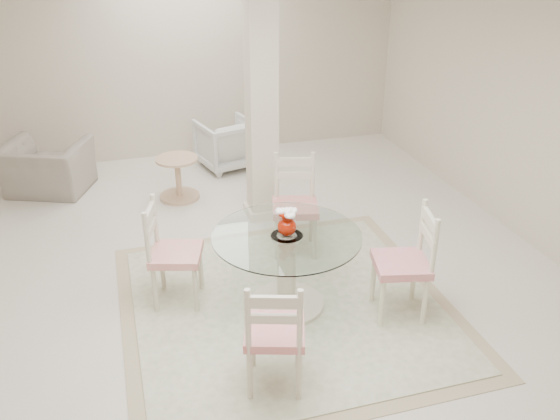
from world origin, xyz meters
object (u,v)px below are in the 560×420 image
object	(u,v)px
recliner_taupe	(47,168)
armchair_white	(227,144)
dining_table	(287,271)
side_table	(178,180)
dining_chair_south	(274,328)
red_vase	(287,222)
dining_chair_east	(410,255)
dining_chair_north	(295,197)
column	(261,99)
dining_chair_west	(167,246)

from	to	relation	value
recliner_taupe	armchair_white	size ratio (longest dim) A/B	1.34
dining_table	side_table	xyz separation A→B (m)	(-0.60, 2.50, -0.13)
dining_table	dining_chair_south	bearing A→B (deg)	-111.54
side_table	red_vase	bearing A→B (deg)	-76.54
armchair_white	red_vase	bearing A→B (deg)	72.60
dining_chair_east	armchair_white	world-z (taller)	dining_chair_east
dining_table	dining_chair_north	size ratio (longest dim) A/B	1.12
dining_chair_south	armchair_white	distance (m)	4.32
column	dining_chair_north	world-z (taller)	column
recliner_taupe	side_table	xyz separation A→B (m)	(1.52, -0.64, -0.07)
red_vase	side_table	bearing A→B (deg)	103.46
dining_table	dining_chair_east	distance (m)	1.04
column	dining_chair_west	size ratio (longest dim) A/B	2.56
dining_table	dining_chair_west	bearing A→B (deg)	158.53
recliner_taupe	dining_chair_south	bearing A→B (deg)	134.92
dining_chair_north	side_table	bearing A→B (deg)	136.59
red_vase	dining_chair_north	distance (m)	1.05
dining_chair_east	armchair_white	bearing A→B (deg)	-155.00
recliner_taupe	side_table	bearing A→B (deg)	178.96
dining_chair_east	dining_chair_west	size ratio (longest dim) A/B	1.03
column	dining_chair_east	distance (m)	2.40
dining_chair_east	recliner_taupe	distance (m)	4.67
dining_chair_north	armchair_white	world-z (taller)	dining_chair_north
dining_table	column	bearing A→B (deg)	81.76
column	recliner_taupe	size ratio (longest dim) A/B	2.81
dining_chair_south	recliner_taupe	bearing A→B (deg)	-49.69
armchair_white	dining_chair_south	bearing A→B (deg)	68.26
dining_chair_east	dining_chair_north	world-z (taller)	dining_chair_north
dining_chair_south	recliner_taupe	xyz separation A→B (m)	(-1.74, 4.09, -0.23)
red_vase	dining_table	bearing A→B (deg)	161.57
dining_chair_west	side_table	distance (m)	2.18
dining_chair_north	side_table	xyz separation A→B (m)	(-0.97, 1.55, -0.34)
red_vase	column	bearing A→B (deg)	81.78
red_vase	armchair_white	distance (m)	3.38
dining_chair_south	recliner_taupe	distance (m)	4.45
dining_chair_north	recliner_taupe	size ratio (longest dim) A/B	1.15
dining_chair_north	dining_chair_south	xyz separation A→B (m)	(-0.75, -1.90, -0.03)
dining_chair_west	dining_chair_south	world-z (taller)	dining_chair_west
dining_chair_north	dining_chair_west	distance (m)	1.44
dining_table	red_vase	size ratio (longest dim) A/B	5.15
armchair_white	column	bearing A→B (deg)	78.89
armchair_white	dining_table	bearing A→B (deg)	72.59
column	side_table	world-z (taller)	column
dining_table	dining_chair_north	distance (m)	1.04
dining_chair_west	armchair_white	world-z (taller)	dining_chair_west
armchair_white	side_table	size ratio (longest dim) A/B	1.39
dining_chair_south	side_table	xyz separation A→B (m)	(-0.22, 3.45, -0.31)
recliner_taupe	red_vase	bearing A→B (deg)	145.80
dining_table	recliner_taupe	world-z (taller)	dining_table
armchair_white	side_table	xyz separation A→B (m)	(-0.76, -0.83, -0.09)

